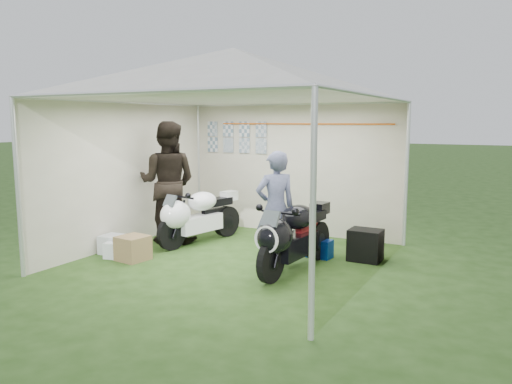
% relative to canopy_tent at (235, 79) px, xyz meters
% --- Properties ---
extents(ground, '(80.00, 80.00, 0.00)m').
position_rel_canopy_tent_xyz_m(ground, '(0.00, -0.03, -2.58)').
color(ground, '#244414').
rests_on(ground, ground).
extents(canopy_tent, '(5.66, 5.66, 3.00)m').
position_rel_canopy_tent_xyz_m(canopy_tent, '(0.00, 0.00, 0.00)').
color(canopy_tent, silver).
rests_on(canopy_tent, ground).
extents(motorcycle_white, '(0.62, 1.76, 0.87)m').
position_rel_canopy_tent_xyz_m(motorcycle_white, '(-1.02, 0.46, -2.09)').
color(motorcycle_white, black).
rests_on(motorcycle_white, ground).
extents(motorcycle_black, '(0.50, 1.86, 0.91)m').
position_rel_canopy_tent_xyz_m(motorcycle_black, '(0.99, -0.20, -2.06)').
color(motorcycle_black, black).
rests_on(motorcycle_black, ground).
extents(paddock_stand, '(0.38, 0.25, 0.27)m').
position_rel_canopy_tent_xyz_m(paddock_stand, '(1.06, 0.64, -2.44)').
color(paddock_stand, '#0B38C9').
rests_on(paddock_stand, ground).
extents(person_dark_jacket, '(1.17, 1.04, 2.00)m').
position_rel_canopy_tent_xyz_m(person_dark_jacket, '(-1.52, 0.38, -1.58)').
color(person_dark_jacket, black).
rests_on(person_dark_jacket, ground).
extents(person_blue_jacket, '(0.67, 0.69, 1.60)m').
position_rel_canopy_tent_xyz_m(person_blue_jacket, '(0.62, 0.04, -1.78)').
color(person_blue_jacket, slate).
rests_on(person_blue_jacket, ground).
extents(equipment_box, '(0.46, 0.37, 0.46)m').
position_rel_canopy_tent_xyz_m(equipment_box, '(1.70, 0.80, -2.35)').
color(equipment_box, black).
rests_on(equipment_box, ground).
extents(crate_0, '(0.44, 0.35, 0.28)m').
position_rel_canopy_tent_xyz_m(crate_0, '(-1.75, -0.63, -2.43)').
color(crate_0, silver).
rests_on(crate_0, ground).
extents(crate_1, '(0.44, 0.44, 0.35)m').
position_rel_canopy_tent_xyz_m(crate_1, '(-1.27, -0.77, -2.40)').
color(crate_1, olive).
rests_on(crate_1, ground).
extents(crate_2, '(0.37, 0.32, 0.23)m').
position_rel_canopy_tent_xyz_m(crate_2, '(-1.56, -0.79, -2.46)').
color(crate_2, silver).
rests_on(crate_2, ground).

